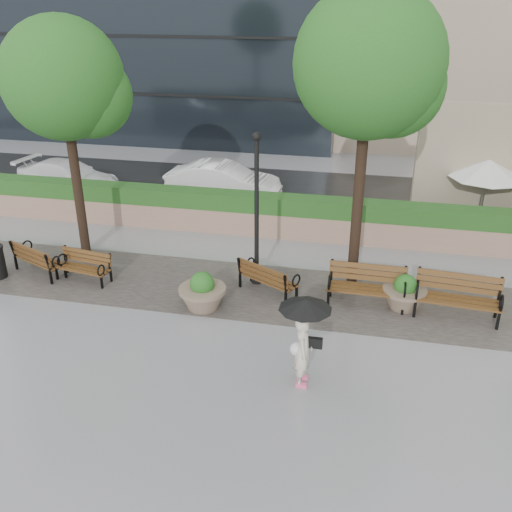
% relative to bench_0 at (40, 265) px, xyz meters
% --- Properties ---
extents(ground, '(100.00, 100.00, 0.00)m').
position_rel_bench_0_xyz_m(ground, '(5.94, -2.72, -0.27)').
color(ground, gray).
rests_on(ground, ground).
extents(cobble_strip, '(28.00, 3.20, 0.01)m').
position_rel_bench_0_xyz_m(cobble_strip, '(5.94, 0.28, -0.27)').
color(cobble_strip, '#383330').
rests_on(cobble_strip, ground).
extents(hedge_wall, '(24.00, 0.80, 1.35)m').
position_rel_bench_0_xyz_m(hedge_wall, '(5.94, 4.28, 0.39)').
color(hedge_wall, '#9C7965').
rests_on(hedge_wall, ground).
extents(asphalt_street, '(40.00, 7.00, 0.00)m').
position_rel_bench_0_xyz_m(asphalt_street, '(5.94, 8.28, -0.27)').
color(asphalt_street, black).
rests_on(asphalt_street, ground).
extents(bench_0, '(1.81, 1.28, 0.91)m').
position_rel_bench_0_xyz_m(bench_0, '(0.00, 0.00, 0.00)').
color(bench_0, brown).
rests_on(bench_0, ground).
extents(bench_1, '(1.64, 0.86, 0.84)m').
position_rel_bench_0_xyz_m(bench_1, '(1.42, -0.13, -0.02)').
color(bench_1, brown).
rests_on(bench_1, ground).
extents(bench_2, '(1.76, 1.37, 0.89)m').
position_rel_bench_0_xyz_m(bench_2, '(6.56, 0.22, -0.01)').
color(bench_2, brown).
rests_on(bench_2, ground).
extents(bench_3, '(1.97, 0.80, 1.05)m').
position_rel_bench_0_xyz_m(bench_3, '(9.14, 0.13, 0.04)').
color(bench_3, brown).
rests_on(bench_3, ground).
extents(bench_4, '(2.09, 0.98, 1.09)m').
position_rel_bench_0_xyz_m(bench_4, '(11.33, -0.02, 0.05)').
color(bench_4, brown).
rests_on(bench_4, ground).
extents(planter_left, '(1.20, 1.20, 1.00)m').
position_rel_bench_0_xyz_m(planter_left, '(5.10, -0.88, 0.12)').
color(planter_left, '#7F6B56').
rests_on(planter_left, ground).
extents(planter_right, '(1.11, 1.11, 0.93)m').
position_rel_bench_0_xyz_m(planter_right, '(10.09, 0.20, 0.09)').
color(planter_right, '#7F6B56').
rests_on(planter_right, ground).
extents(lamppost, '(0.28, 0.28, 4.20)m').
position_rel_bench_0_xyz_m(lamppost, '(6.14, 0.77, 1.58)').
color(lamppost, black).
rests_on(lamppost, ground).
extents(tree_0, '(3.43, 3.34, 6.86)m').
position_rel_bench_0_xyz_m(tree_0, '(0.73, 1.69, 4.77)').
color(tree_0, black).
rests_on(tree_0, ground).
extents(tree_1, '(3.66, 3.60, 7.62)m').
position_rel_bench_0_xyz_m(tree_1, '(8.88, 1.36, 5.39)').
color(tree_1, black).
rests_on(tree_1, ground).
extents(patio_umb_white, '(2.50, 2.50, 2.30)m').
position_rel_bench_0_xyz_m(patio_umb_white, '(12.75, 6.54, 1.72)').
color(patio_umb_white, black).
rests_on(patio_umb_white, ground).
extents(car_left, '(4.60, 2.49, 1.27)m').
position_rel_bench_0_xyz_m(car_left, '(-2.77, 6.82, 0.36)').
color(car_left, white).
rests_on(car_left, ground).
extents(car_right, '(4.40, 1.64, 1.44)m').
position_rel_bench_0_xyz_m(car_right, '(3.44, 7.29, 0.45)').
color(car_right, white).
rests_on(car_right, ground).
extents(pedestrian, '(1.07, 1.07, 1.96)m').
position_rel_bench_0_xyz_m(pedestrian, '(7.99, -3.38, 0.92)').
color(pedestrian, beige).
rests_on(pedestrian, ground).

